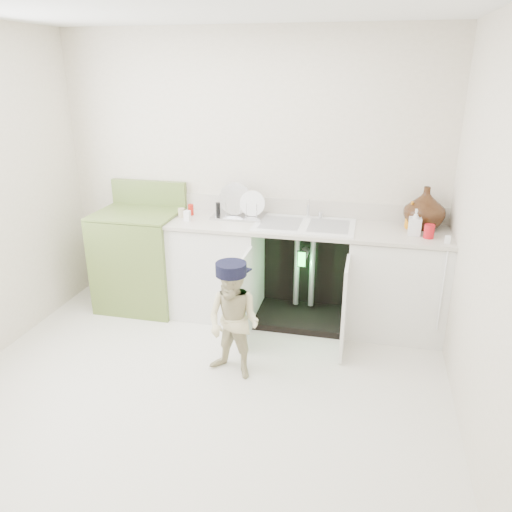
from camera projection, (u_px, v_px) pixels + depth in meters
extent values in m
plane|color=beige|center=(202.00, 387.00, 3.60)|extent=(3.50, 3.50, 0.00)
cube|color=silver|center=(250.00, 175.00, 4.53)|extent=(3.50, 2.50, 0.02)
cube|color=silver|center=(54.00, 339.00, 1.79)|extent=(3.50, 2.50, 0.02)
cube|color=silver|center=(491.00, 242.00, 2.79)|extent=(2.50, 3.00, 0.02)
plane|color=white|center=(184.00, 1.00, 2.72)|extent=(3.50, 3.50, 0.00)
cube|color=silver|center=(217.00, 268.00, 4.59)|extent=(0.80, 0.60, 0.86)
cube|color=silver|center=(396.00, 284.00, 4.26)|extent=(0.80, 0.60, 0.86)
cube|color=black|center=(307.00, 265.00, 4.67)|extent=(0.80, 0.06, 0.86)
cube|color=black|center=(301.00, 316.00, 4.57)|extent=(0.80, 0.60, 0.06)
cylinder|color=gray|center=(297.00, 269.00, 4.53)|extent=(0.05, 0.05, 0.70)
cylinder|color=gray|center=(312.00, 270.00, 4.50)|extent=(0.05, 0.05, 0.70)
cylinder|color=gray|center=(304.00, 254.00, 4.40)|extent=(0.07, 0.18, 0.07)
cube|color=silver|center=(245.00, 298.00, 4.07)|extent=(0.03, 0.40, 0.76)
cube|color=silver|center=(344.00, 308.00, 3.90)|extent=(0.02, 0.40, 0.76)
cube|color=beige|center=(305.00, 227.00, 4.27)|extent=(2.44, 0.64, 0.03)
cube|color=beige|center=(309.00, 208.00, 4.50)|extent=(2.44, 0.02, 0.15)
cube|color=white|center=(305.00, 226.00, 4.26)|extent=(0.85, 0.55, 0.02)
cube|color=gray|center=(281.00, 223.00, 4.30)|extent=(0.34, 0.40, 0.01)
cube|color=gray|center=(329.00, 226.00, 4.22)|extent=(0.34, 0.40, 0.01)
cylinder|color=silver|center=(308.00, 208.00, 4.43)|extent=(0.03, 0.03, 0.17)
cylinder|color=silver|center=(308.00, 202.00, 4.35)|extent=(0.02, 0.14, 0.02)
cylinder|color=silver|center=(320.00, 215.00, 4.42)|extent=(0.04, 0.04, 0.06)
cylinder|color=white|center=(442.00, 290.00, 3.86)|extent=(0.01, 0.01, 0.70)
cube|color=white|center=(448.00, 240.00, 3.81)|extent=(0.04, 0.02, 0.06)
cube|color=silver|center=(239.00, 216.00, 4.49)|extent=(0.47, 0.31, 0.02)
cylinder|color=silver|center=(235.00, 206.00, 4.49)|extent=(0.29, 0.10, 0.28)
cylinder|color=white|center=(252.00, 209.00, 4.44)|extent=(0.23, 0.06, 0.23)
cylinder|color=silver|center=(216.00, 209.00, 4.41)|extent=(0.01, 0.01, 0.13)
cylinder|color=silver|center=(226.00, 210.00, 4.40)|extent=(0.01, 0.01, 0.13)
cylinder|color=silver|center=(236.00, 210.00, 4.38)|extent=(0.01, 0.01, 0.13)
cylinder|color=silver|center=(246.00, 211.00, 4.36)|extent=(0.01, 0.01, 0.13)
cylinder|color=silver|center=(257.00, 212.00, 4.34)|extent=(0.01, 0.01, 0.13)
imported|color=#452613|center=(425.00, 208.00, 4.12)|extent=(0.34, 0.34, 0.35)
imported|color=orange|center=(411.00, 215.00, 4.13)|extent=(0.09, 0.09, 0.23)
imported|color=white|center=(415.00, 222.00, 3.98)|extent=(0.10, 0.10, 0.21)
cylinder|color=red|center=(429.00, 231.00, 3.92)|extent=(0.08, 0.08, 0.11)
cylinder|color=#B71A0F|center=(191.00, 210.00, 4.54)|extent=(0.05, 0.05, 0.10)
cylinder|color=#BDAF8A|center=(182.00, 213.00, 4.48)|extent=(0.06, 0.06, 0.08)
cylinder|color=black|center=(218.00, 209.00, 4.52)|extent=(0.04, 0.04, 0.12)
cube|color=white|center=(187.00, 216.00, 4.37)|extent=(0.05, 0.05, 0.09)
cube|color=olive|center=(141.00, 260.00, 4.72)|extent=(0.74, 0.65, 0.90)
cube|color=olive|center=(137.00, 213.00, 4.56)|extent=(0.74, 0.65, 0.02)
cube|color=olive|center=(149.00, 193.00, 4.77)|extent=(0.74, 0.06, 0.24)
cylinder|color=black|center=(110.00, 217.00, 4.45)|extent=(0.17, 0.17, 0.02)
cylinder|color=silver|center=(110.00, 216.00, 4.45)|extent=(0.20, 0.20, 0.01)
cylinder|color=black|center=(126.00, 208.00, 4.74)|extent=(0.17, 0.17, 0.02)
cylinder|color=silver|center=(126.00, 207.00, 4.74)|extent=(0.20, 0.20, 0.01)
cylinder|color=black|center=(148.00, 220.00, 4.37)|extent=(0.17, 0.17, 0.02)
cylinder|color=silver|center=(148.00, 219.00, 4.37)|extent=(0.20, 0.20, 0.01)
cylinder|color=black|center=(163.00, 210.00, 4.66)|extent=(0.17, 0.17, 0.02)
cylinder|color=silver|center=(163.00, 209.00, 4.66)|extent=(0.20, 0.20, 0.01)
imported|color=beige|center=(234.00, 322.00, 3.61)|extent=(0.50, 0.44, 0.87)
cylinder|color=black|center=(233.00, 270.00, 3.46)|extent=(0.27, 0.27, 0.09)
cube|color=black|center=(240.00, 270.00, 3.56)|extent=(0.19, 0.14, 0.01)
cube|color=black|center=(302.00, 259.00, 4.01)|extent=(0.07, 0.01, 0.14)
cube|color=#26F23F|center=(302.00, 259.00, 4.00)|extent=(0.06, 0.00, 0.12)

